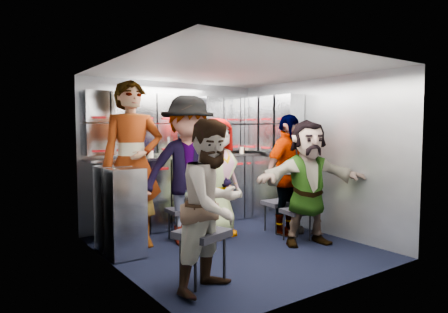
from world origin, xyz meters
TOP-DOWN VIEW (x-y plane):
  - floor at (0.00, 0.00)m, footprint 3.00×3.00m
  - wall_back at (0.00, 1.50)m, footprint 2.80×0.04m
  - wall_left at (-1.40, 0.00)m, footprint 0.04×3.00m
  - wall_right at (1.40, 0.00)m, footprint 0.04×3.00m
  - ceiling at (0.00, 0.00)m, footprint 2.80×3.00m
  - cart_bank_back at (0.00, 1.29)m, footprint 2.68×0.38m
  - cart_bank_left at (-1.19, 0.56)m, footprint 0.38×0.76m
  - counter at (0.00, 1.29)m, footprint 2.68×0.42m
  - locker_bank_back at (0.00, 1.35)m, footprint 2.68×0.28m
  - locker_bank_right at (1.25, 0.70)m, footprint 0.28×1.00m
  - right_cabinet at (1.25, 0.60)m, footprint 0.28×1.20m
  - coffee_niche at (0.18, 1.41)m, footprint 0.46×0.16m
  - red_latch_strip at (0.00, 1.09)m, footprint 2.60×0.02m
  - jump_seat_near_left at (-0.89, -0.72)m, footprint 0.52×0.50m
  - jump_seat_mid_left at (-0.33, 0.67)m, footprint 0.35×0.34m
  - jump_seat_center at (0.12, 0.72)m, footprint 0.38×0.37m
  - jump_seat_mid_right at (0.96, 0.27)m, footprint 0.38×0.37m
  - jump_seat_near_right at (0.84, -0.22)m, footprint 0.38×0.37m
  - attendant_standing at (-0.96, 0.72)m, footprint 0.81×0.61m
  - attendant_arc_a at (-0.89, -0.90)m, footprint 0.88×0.78m
  - attendant_arc_b at (-0.33, 0.49)m, footprint 1.28×0.88m
  - attendant_arc_c at (0.12, 0.54)m, footprint 0.84×0.63m
  - attendant_arc_d at (0.96, 0.09)m, footprint 1.02×0.63m
  - attendant_arc_e at (0.84, -0.40)m, footprint 1.49×0.92m
  - bottle_left at (-0.23, 1.24)m, footprint 0.07×0.07m
  - bottle_mid at (-0.35, 1.24)m, footprint 0.06×0.06m
  - bottle_right at (0.78, 1.24)m, footprint 0.07×0.07m
  - cup_left at (-0.50, 1.23)m, footprint 0.08×0.08m
  - cup_right at (1.07, 1.23)m, footprint 0.07×0.07m

SIDE VIEW (x-z plane):
  - floor at x=0.00m, z-range 0.00..0.00m
  - jump_seat_mid_left at x=-0.33m, z-range 0.15..0.55m
  - jump_seat_near_right at x=0.84m, z-range 0.15..0.55m
  - jump_seat_center at x=0.12m, z-range 0.16..0.57m
  - jump_seat_mid_right at x=0.96m, z-range 0.16..0.58m
  - jump_seat_near_left at x=-0.89m, z-range 0.19..0.68m
  - cart_bank_back at x=0.00m, z-range 0.00..0.99m
  - cart_bank_left at x=-1.19m, z-range 0.00..0.99m
  - right_cabinet at x=1.25m, z-range 0.00..1.00m
  - attendant_arc_a at x=-0.89m, z-range 0.00..1.51m
  - attendant_arc_e at x=0.84m, z-range 0.00..1.53m
  - attendant_arc_c at x=0.12m, z-range 0.00..1.56m
  - attendant_arc_d at x=0.96m, z-range 0.00..1.61m
  - red_latch_strip at x=0.00m, z-range 0.86..0.90m
  - attendant_arc_b at x=-0.33m, z-range 0.00..1.82m
  - attendant_standing at x=-0.96m, z-range 0.00..1.99m
  - counter at x=0.00m, z-range 1.00..1.03m
  - wall_back at x=0.00m, z-range 0.00..2.10m
  - wall_left at x=-1.40m, z-range 0.00..2.10m
  - wall_right at x=1.40m, z-range 0.00..2.10m
  - cup_left at x=-0.50m, z-range 1.03..1.12m
  - cup_right at x=1.07m, z-range 1.03..1.13m
  - bottle_mid at x=-0.35m, z-range 1.03..1.26m
  - bottle_right at x=0.78m, z-range 1.03..1.28m
  - bottle_left at x=-0.23m, z-range 1.03..1.30m
  - coffee_niche at x=0.18m, z-range 1.05..1.89m
  - locker_bank_back at x=0.00m, z-range 1.08..1.90m
  - locker_bank_right at x=1.25m, z-range 1.08..1.90m
  - ceiling at x=0.00m, z-range 2.09..2.11m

